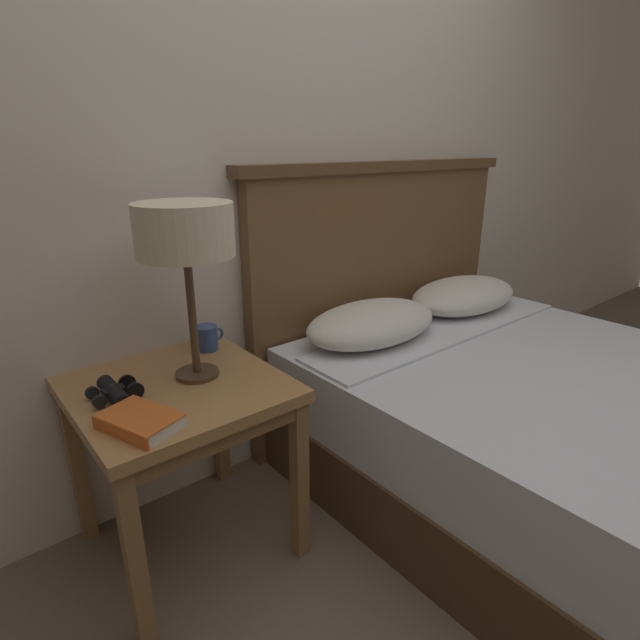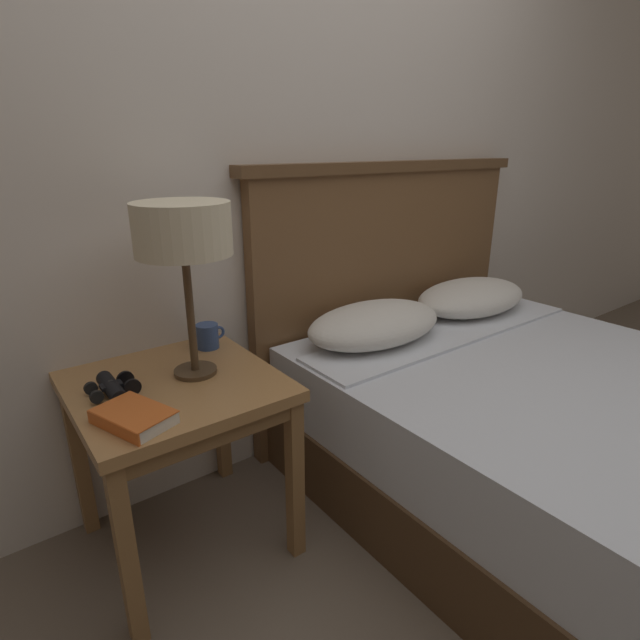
% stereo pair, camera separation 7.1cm
% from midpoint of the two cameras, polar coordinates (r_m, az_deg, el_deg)
% --- Properties ---
extents(ground_plane, '(20.00, 20.00, 0.00)m').
position_cam_midpoint_polar(ground_plane, '(1.77, 19.51, -27.24)').
color(ground_plane, '#6B5B4C').
rests_on(ground_plane, ground).
extents(wall_back, '(8.00, 0.06, 2.60)m').
position_cam_midpoint_polar(wall_back, '(1.98, -5.21, 20.60)').
color(wall_back, silver).
rests_on(wall_back, ground_plane).
extents(nightstand, '(0.58, 0.58, 0.59)m').
position_cam_midpoint_polar(nightstand, '(1.58, -17.05, -9.57)').
color(nightstand, '#AD7A47').
rests_on(nightstand, ground_plane).
extents(bed, '(1.51, 1.84, 1.19)m').
position_cam_midpoint_polar(bed, '(2.02, 22.67, -10.58)').
color(bed, '#4E3520').
rests_on(bed, ground_plane).
extents(table_lamp, '(0.27, 0.27, 0.52)m').
position_cam_midpoint_polar(table_lamp, '(1.46, -16.57, 9.33)').
color(table_lamp, '#4C3823').
rests_on(table_lamp, nightstand).
extents(book_on_nightstand, '(0.19, 0.23, 0.04)m').
position_cam_midpoint_polar(book_on_nightstand, '(1.35, -21.38, -10.75)').
color(book_on_nightstand, silver).
rests_on(book_on_nightstand, nightstand).
extents(binoculars_pair, '(0.14, 0.16, 0.05)m').
position_cam_midpoint_polar(binoculars_pair, '(1.51, -23.72, -7.53)').
color(binoculars_pair, black).
rests_on(binoculars_pair, nightstand).
extents(coffee_mug, '(0.10, 0.08, 0.08)m').
position_cam_midpoint_polar(coffee_mug, '(1.75, -13.94, -2.00)').
color(coffee_mug, '#334C84').
rests_on(coffee_mug, nightstand).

